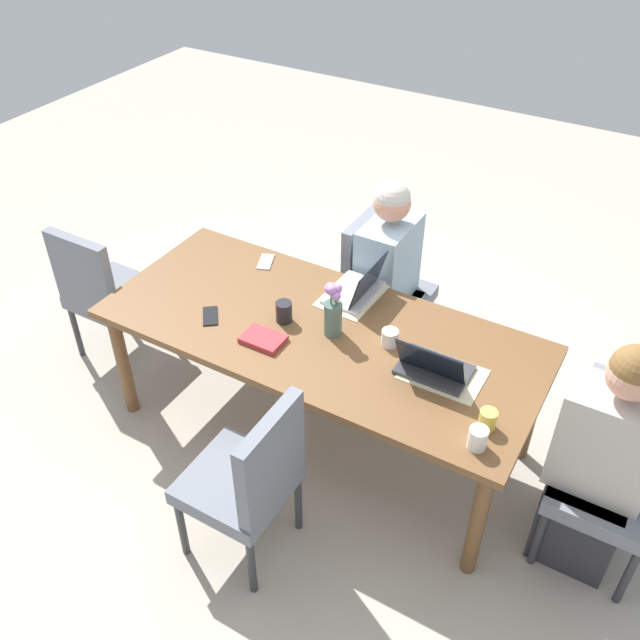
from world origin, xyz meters
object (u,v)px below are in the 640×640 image
coffee_mug_centre_left (488,420)px  chair_head_left_left_near (614,467)px  chair_far_left_far (250,477)px  book_red_cover (263,339)px  person_head_left_left_near (597,469)px  dining_table (320,339)px  person_near_left_mid (386,287)px  coffee_mug_near_right (284,312)px  phone_silver (266,262)px  flower_vase (333,310)px  coffee_mug_centre_right (390,338)px  chair_near_left_mid (379,282)px  chair_head_right_right_near (103,289)px  phone_black (210,316)px  coffee_mug_near_left (478,438)px  laptop_near_left_mid (358,289)px  laptop_head_left_left_near (433,367)px

coffee_mug_centre_left → chair_head_left_left_near: bearing=-152.2°
chair_far_left_far → book_red_cover: chair_far_left_far is taller
person_head_left_left_near → book_red_cover: (1.56, 0.20, 0.21)m
dining_table → person_near_left_mid: 0.73m
dining_table → coffee_mug_near_right: bearing=11.6°
coffee_mug_near_right → chair_head_left_left_near: bearing=-176.8°
coffee_mug_near_right → phone_silver: coffee_mug_near_right is taller
dining_table → book_red_cover: book_red_cover is taller
flower_vase → coffee_mug_near_right: flower_vase is taller
dining_table → coffee_mug_centre_right: (-0.35, -0.06, 0.11)m
person_head_left_left_near → chair_near_left_mid: bearing=-29.4°
coffee_mug_centre_left → chair_head_right_right_near: bearing=-3.4°
chair_head_right_right_near → phone_black: size_ratio=6.00×
flower_vase → phone_silver: bearing=-29.3°
coffee_mug_centre_left → book_red_cover: 1.11m
chair_head_right_right_near → coffee_mug_near_left: chair_head_right_right_near is taller
dining_table → phone_silver: bearing=-32.3°
person_near_left_mid → laptop_near_left_mid: person_near_left_mid is taller
laptop_near_left_mid → coffee_mug_near_right: 0.43m
book_red_cover → phone_black: 0.34m
phone_black → book_red_cover: bearing=47.6°
chair_near_left_mid → coffee_mug_centre_right: (-0.40, 0.72, 0.26)m
person_near_left_mid → laptop_near_left_mid: (-0.02, 0.39, 0.24)m
person_head_left_left_near → chair_head_right_right_near: size_ratio=1.33×
coffee_mug_near_left → chair_head_right_right_near: bearing=-6.3°
dining_table → coffee_mug_near_right: 0.22m
coffee_mug_near_right → coffee_mug_centre_left: coffee_mug_near_right is taller
laptop_head_left_left_near → coffee_mug_near_right: laptop_head_left_left_near is taller
chair_near_left_mid → laptop_near_left_mid: laptop_near_left_mid is taller
chair_head_left_left_near → coffee_mug_centre_left: 0.64m
flower_vase → phone_black: 0.63m
chair_near_left_mid → person_near_left_mid: bearing=141.2°
chair_head_left_left_near → coffee_mug_centre_left: (0.51, 0.27, 0.27)m
phone_silver → person_near_left_mid: bearing=101.8°
person_head_left_left_near → person_near_left_mid: same height
chair_head_left_left_near → chair_head_right_right_near: 2.85m
person_near_left_mid → flower_vase: (-0.05, 0.72, 0.34)m
flower_vase → coffee_mug_centre_right: bearing=-167.8°
dining_table → book_red_cover: size_ratio=10.84×
chair_head_left_left_near → coffee_mug_centre_left: bearing=27.8°
person_near_left_mid → coffee_mug_centre_right: (-0.33, 0.66, 0.24)m
person_near_left_mid → coffee_mug_near_right: (0.20, 0.76, 0.25)m
chair_head_right_right_near → coffee_mug_near_right: size_ratio=8.32×
laptop_head_left_left_near → book_red_cover: (0.79, 0.19, -0.03)m
chair_head_right_right_near → coffee_mug_near_right: chair_head_right_right_near is taller
coffee_mug_near_right → phone_silver: (0.37, -0.39, -0.05)m
coffee_mug_near_right → book_red_cover: (0.00, 0.18, -0.04)m
laptop_near_left_mid → chair_head_left_left_near: bearing=168.8°
chair_near_left_mid → laptop_near_left_mid: bearing=101.2°
laptop_head_left_left_near → coffee_mug_near_right: bearing=0.5°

